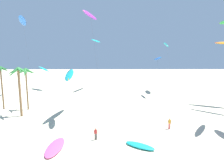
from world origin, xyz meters
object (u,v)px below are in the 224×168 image
at_px(palm_tree_0, 1,72).
at_px(palm_tree_2, 26,75).
at_px(flying_kite_8, 96,41).
at_px(flying_kite_10, 69,75).
at_px(flying_kite_5, 166,45).
at_px(flying_kite_6, 90,15).
at_px(flying_kite_7, 44,69).
at_px(flying_kite_0, 23,21).
at_px(grounded_kite_3, 55,147).
at_px(person_near_left, 170,123).
at_px(flying_kite_3, 158,59).
at_px(grounded_kite_0, 140,146).
at_px(person_foreground_walker, 96,133).
at_px(palm_tree_1, 19,77).

relative_size(palm_tree_0, palm_tree_2, 1.04).
distance_m(flying_kite_8, flying_kite_10, 32.24).
xyz_separation_m(flying_kite_5, flying_kite_6, (-20.81, -22.50, 4.08)).
bearing_deg(palm_tree_2, flying_kite_7, 100.73).
relative_size(flying_kite_0, grounded_kite_3, 4.08).
xyz_separation_m(flying_kite_6, flying_kite_10, (-3.22, -4.81, -10.46)).
bearing_deg(flying_kite_5, flying_kite_0, -172.08).
height_order(palm_tree_0, person_near_left, palm_tree_0).
relative_size(palm_tree_2, flying_kite_7, 0.73).
xyz_separation_m(flying_kite_0, flying_kite_7, (1.60, 9.79, -13.70)).
bearing_deg(flying_kite_3, person_near_left, -99.21).
relative_size(flying_kite_7, flying_kite_10, 1.29).
relative_size(flying_kite_6, grounded_kite_0, 4.92).
relative_size(flying_kite_0, flying_kite_3, 1.94).
bearing_deg(flying_kite_10, palm_tree_0, 153.16).
relative_size(flying_kite_0, person_near_left, 12.42).
xyz_separation_m(flying_kite_7, person_foreground_walker, (19.87, -38.48, -5.90)).
xyz_separation_m(flying_kite_7, flying_kite_8, (17.45, -0.24, 9.11)).
height_order(flying_kite_0, flying_kite_3, flying_kite_0).
distance_m(palm_tree_2, person_foreground_walker, 22.10).
distance_m(palm_tree_1, flying_kite_3, 34.65).
distance_m(flying_kite_10, grounded_kite_3, 12.30).
bearing_deg(palm_tree_1, flying_kite_6, 6.77).
height_order(grounded_kite_0, grounded_kite_3, grounded_kite_0).
distance_m(person_foreground_walker, person_near_left, 11.82).
height_order(palm_tree_1, grounded_kite_0, palm_tree_1).
xyz_separation_m(palm_tree_0, grounded_kite_3, (15.86, -17.40, -7.67)).
relative_size(palm_tree_2, person_foreground_walker, 5.18).
xyz_separation_m(flying_kite_5, flying_kite_7, (-39.10, 4.12, -7.73)).
bearing_deg(person_foreground_walker, flying_kite_5, 60.76).
relative_size(palm_tree_0, grounded_kite_0, 2.32).
height_order(flying_kite_3, grounded_kite_3, flying_kite_3).
bearing_deg(person_near_left, flying_kite_7, 131.77).
height_order(palm_tree_2, flying_kite_7, palm_tree_2).
bearing_deg(palm_tree_1, flying_kite_10, -18.07).
distance_m(flying_kite_10, person_foreground_walker, 11.19).
bearing_deg(flying_kite_10, flying_kite_0, 127.58).
bearing_deg(flying_kite_8, palm_tree_0, -128.39).
xyz_separation_m(palm_tree_1, person_near_left, (26.00, -6.64, -6.57)).
bearing_deg(grounded_kite_0, flying_kite_0, 131.35).
bearing_deg(flying_kite_6, grounded_kite_0, -62.58).
height_order(palm_tree_2, person_near_left, palm_tree_2).
xyz_separation_m(palm_tree_2, grounded_kite_0, (21.02, -16.71, -7.19)).
distance_m(grounded_kite_3, person_near_left, 17.21).
distance_m(grounded_kite_0, person_foreground_walker, 6.13).
distance_m(flying_kite_0, flying_kite_8, 21.80).
distance_m(flying_kite_8, grounded_kite_3, 43.56).
height_order(palm_tree_1, grounded_kite_3, palm_tree_1).
relative_size(palm_tree_1, palm_tree_2, 1.05).
bearing_deg(grounded_kite_3, person_foreground_walker, 25.12).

